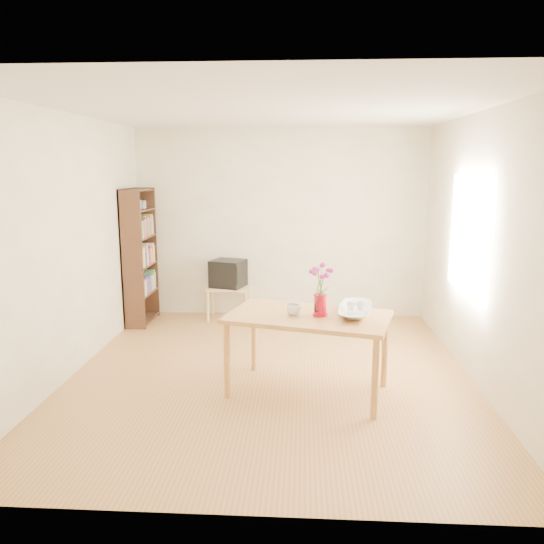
# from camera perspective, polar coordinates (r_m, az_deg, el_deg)

# --- Properties ---
(room) EXTENTS (4.50, 4.50, 4.50)m
(room) POSITION_cam_1_polar(r_m,az_deg,el_deg) (5.16, 0.13, 2.65)
(room) COLOR #A26F39
(room) RESTS_ON ground
(table) EXTENTS (1.61, 1.17, 0.75)m
(table) POSITION_cam_1_polar(r_m,az_deg,el_deg) (4.87, 3.93, -5.50)
(table) COLOR #B77A3E
(table) RESTS_ON ground
(tv_stand) EXTENTS (0.60, 0.45, 0.46)m
(tv_stand) POSITION_cam_1_polar(r_m,az_deg,el_deg) (7.33, -4.70, -2.12)
(tv_stand) COLOR tan
(tv_stand) RESTS_ON ground
(bookshelf) EXTENTS (0.28, 0.70, 1.80)m
(bookshelf) POSITION_cam_1_polar(r_m,az_deg,el_deg) (7.28, -13.99, 1.14)
(bookshelf) COLOR black
(bookshelf) RESTS_ON ground
(pitcher) EXTENTS (0.13, 0.20, 0.20)m
(pitcher) POSITION_cam_1_polar(r_m,az_deg,el_deg) (4.80, 5.21, -3.67)
(pitcher) COLOR red
(pitcher) RESTS_ON table
(flowers) EXTENTS (0.23, 0.23, 0.32)m
(flowers) POSITION_cam_1_polar(r_m,az_deg,el_deg) (4.74, 5.27, -0.65)
(flowers) COLOR #CD309D
(flowers) RESTS_ON pitcher
(mug) EXTENTS (0.13, 0.13, 0.10)m
(mug) POSITION_cam_1_polar(r_m,az_deg,el_deg) (4.81, 2.34, -4.09)
(mug) COLOR white
(mug) RESTS_ON table
(bowl) EXTENTS (0.51, 0.51, 0.42)m
(bowl) POSITION_cam_1_polar(r_m,az_deg,el_deg) (4.87, 8.99, -2.11)
(bowl) COLOR white
(bowl) RESTS_ON table
(teacup_a) EXTENTS (0.10, 0.10, 0.06)m
(teacup_a) POSITION_cam_1_polar(r_m,az_deg,el_deg) (4.87, 8.51, -2.60)
(teacup_a) COLOR white
(teacup_a) RESTS_ON bowl
(teacup_b) EXTENTS (0.08, 0.08, 0.06)m
(teacup_b) POSITION_cam_1_polar(r_m,az_deg,el_deg) (4.90, 9.48, -2.55)
(teacup_b) COLOR white
(teacup_b) RESTS_ON bowl
(television) EXTENTS (0.52, 0.50, 0.37)m
(television) POSITION_cam_1_polar(r_m,az_deg,el_deg) (7.28, -4.72, -0.09)
(television) COLOR black
(television) RESTS_ON tv_stand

